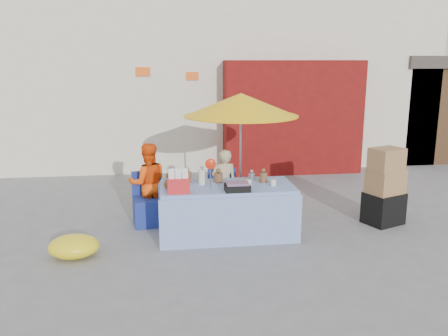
{
  "coord_description": "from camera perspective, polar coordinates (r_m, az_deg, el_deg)",
  "views": [
    {
      "loc": [
        -0.81,
        -6.43,
        2.65
      ],
      "look_at": [
        0.12,
        0.6,
        1.0
      ],
      "focal_mm": 38.0,
      "sensor_mm": 36.0,
      "label": 1
    }
  ],
  "objects": [
    {
      "name": "chair_left",
      "position": [
        7.81,
        -9.04,
        -4.92
      ],
      "size": [
        0.54,
        0.53,
        0.85
      ],
      "rotation": [
        0.0,
        0.0,
        0.13
      ],
      "color": "navy",
      "rests_on": "ground"
    },
    {
      "name": "backdrop",
      "position": [
        14.01,
        -2.12,
        14.95
      ],
      "size": [
        14.0,
        8.0,
        7.8
      ],
      "color": "silver",
      "rests_on": "ground"
    },
    {
      "name": "umbrella",
      "position": [
        7.86,
        2.05,
        7.56
      ],
      "size": [
        1.9,
        1.9,
        2.09
      ],
      "color": "gray",
      "rests_on": "ground"
    },
    {
      "name": "tarp_bundle",
      "position": [
        6.83,
        -17.62,
        -8.99
      ],
      "size": [
        0.76,
        0.65,
        0.31
      ],
      "primitive_type": "ellipsoid",
      "rotation": [
        0.0,
        0.0,
        0.15
      ],
      "color": "yellow",
      "rests_on": "ground"
    },
    {
      "name": "market_table",
      "position": [
        7.2,
        0.3,
        -5.06
      ],
      "size": [
        2.06,
        0.97,
        1.24
      ],
      "rotation": [
        0.0,
        0.0,
        0.01
      ],
      "color": "#87A3D9",
      "rests_on": "ground"
    },
    {
      "name": "vendor_beige",
      "position": [
        7.9,
        0.0,
        -1.97
      ],
      "size": [
        0.47,
        0.34,
        1.19
      ],
      "primitive_type": "imported",
      "rotation": [
        0.0,
        0.0,
        3.28
      ],
      "color": "#BFB087",
      "rests_on": "ground"
    },
    {
      "name": "vendor_orange",
      "position": [
        7.83,
        -9.11,
        -1.8
      ],
      "size": [
        0.7,
        0.58,
        1.32
      ],
      "primitive_type": "imported",
      "rotation": [
        0.0,
        0.0,
        3.28
      ],
      "color": "#FF500D",
      "rests_on": "ground"
    },
    {
      "name": "chair_right",
      "position": [
        7.87,
        0.12,
        -4.61
      ],
      "size": [
        0.54,
        0.53,
        0.85
      ],
      "rotation": [
        0.0,
        0.0,
        0.13
      ],
      "color": "navy",
      "rests_on": "ground"
    },
    {
      "name": "ground",
      "position": [
        7.0,
        -0.3,
        -9.14
      ],
      "size": [
        80.0,
        80.0,
        0.0
      ],
      "primitive_type": "plane",
      "color": "slate",
      "rests_on": "ground"
    },
    {
      "name": "box_stack",
      "position": [
        8.09,
        18.77,
        -2.43
      ],
      "size": [
        0.7,
        0.65,
        1.26
      ],
      "rotation": [
        0.0,
        0.0,
        0.39
      ],
      "color": "black",
      "rests_on": "ground"
    }
  ]
}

